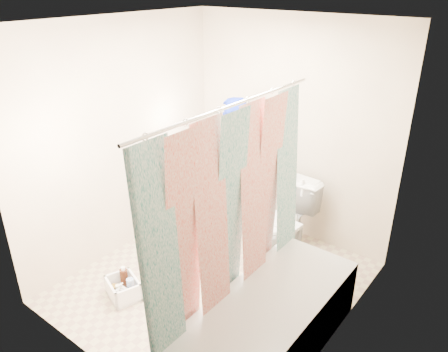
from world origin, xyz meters
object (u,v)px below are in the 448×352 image
Objects in this scene: bathtub at (266,326)px; plumber at (231,170)px; toilet at (284,223)px; cleaning_caddy at (124,290)px.

plumber reaches higher than bathtub.
plumber is (-0.68, 0.00, 0.40)m from toilet.
bathtub is 1.84m from plumber.
cleaning_caddy is (-1.38, -0.26, -0.18)m from bathtub.
plumber is at bearing 135.83° from bathtub.
plumber is at bearing 105.35° from cleaning_caddy.
bathtub is 2.21× the size of toilet.
bathtub is at bearing 30.59° from cleaning_caddy.
cleaning_caddy is at bearing -169.32° from bathtub.
toilet is 0.79m from plumber.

